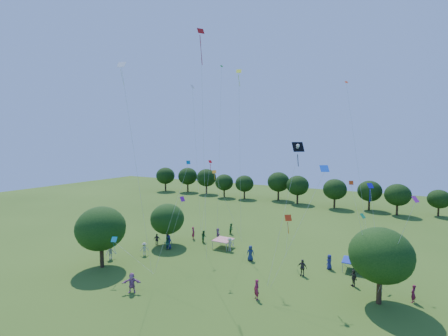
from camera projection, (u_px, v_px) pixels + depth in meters
near_tree_west at (101, 228)px, 31.90m from camera, size 5.18×5.18×6.58m
near_tree_north at (167, 219)px, 39.10m from camera, size 4.39×4.39×5.45m
near_tree_east at (381, 255)px, 24.56m from camera, size 5.00×5.00×6.38m
treeline at (307, 186)px, 65.51m from camera, size 88.01×8.77×6.77m
tent_red_stripe at (223, 240)px, 38.16m from camera, size 2.20×2.20×1.10m
tent_blue at (354, 261)px, 31.22m from camera, size 2.20×2.20×1.10m
crowd_person_0 at (329, 262)px, 31.62m from camera, size 0.67×0.88×1.58m
crowd_person_1 at (256, 289)px, 25.49m from camera, size 0.76×0.71×1.71m
crowd_person_2 at (204, 236)px, 40.29m from camera, size 0.89×0.84×1.61m
crowd_person_3 at (111, 252)px, 34.37m from camera, size 0.93×1.19×1.67m
crowd_person_4 at (353, 278)px, 27.84m from camera, size 0.91×0.97×1.57m
crowd_person_5 at (132, 283)px, 26.67m from camera, size 1.72×1.40×1.78m
crowd_person_6 at (250, 253)px, 33.95m from camera, size 0.94×0.64×1.74m
crowd_person_7 at (413, 294)px, 24.96m from camera, size 0.56×0.67×1.52m
crowd_person_8 at (167, 243)px, 37.56m from camera, size 0.90×0.90×1.67m
crowd_person_9 at (144, 249)px, 35.63m from camera, size 1.04×1.01×1.54m
crowd_person_10 at (157, 240)px, 39.06m from camera, size 0.99×0.73×1.54m
crowd_person_11 at (218, 234)px, 41.75m from camera, size 1.28×1.41×1.51m
crowd_person_12 at (169, 242)px, 37.76m from camera, size 0.97×0.75×1.74m
crowd_person_13 at (193, 233)px, 41.60m from camera, size 0.75×0.77×1.75m
crowd_person_14 at (231, 229)px, 43.92m from camera, size 0.45×0.81×1.62m
crowd_person_15 at (230, 244)px, 37.03m from camera, size 1.19×0.88×1.67m
crowd_person_16 at (302, 267)px, 30.08m from camera, size 1.05×0.61×1.68m
pirate_kite at (297, 150)px, 27.88m from camera, size 1.71×5.43×12.12m
red_high_kite at (202, 74)px, 31.48m from camera, size 2.00×2.07×24.14m
small_kite_0 at (288, 221)px, 32.78m from camera, size 0.83×1.78×4.16m
small_kite_1 at (355, 144)px, 32.11m from camera, size 3.60×5.16×19.03m
small_kite_2 at (221, 190)px, 32.52m from camera, size 1.11×5.58×9.18m
small_kite_3 at (364, 221)px, 29.07m from camera, size 1.14×0.65×5.18m
small_kite_4 at (317, 185)px, 24.41m from camera, size 4.12×2.62×10.20m
small_kite_5 at (409, 216)px, 22.03m from camera, size 2.46×1.23×8.15m
small_kite_6 at (128, 108)px, 25.43m from camera, size 1.65×2.12×18.82m
small_kite_7 at (118, 244)px, 28.88m from camera, size 4.75×0.80×2.93m
small_kite_8 at (209, 173)px, 45.60m from camera, size 2.37×6.21×9.41m
small_kite_9 at (358, 212)px, 24.44m from camera, size 2.30×0.27×8.92m
small_kite_10 at (239, 110)px, 35.22m from camera, size 0.68×0.76×20.63m
small_kite_11 at (220, 125)px, 42.30m from camera, size 1.45×3.76×23.26m
small_kite_12 at (372, 202)px, 25.82m from camera, size 1.53×2.75×8.50m
small_kite_13 at (181, 205)px, 33.23m from camera, size 1.88×0.86×6.12m
small_kite_14 at (195, 124)px, 41.25m from camera, size 1.98×1.12×20.08m
small_kite_15 at (180, 191)px, 28.73m from camera, size 1.88×3.45×10.32m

